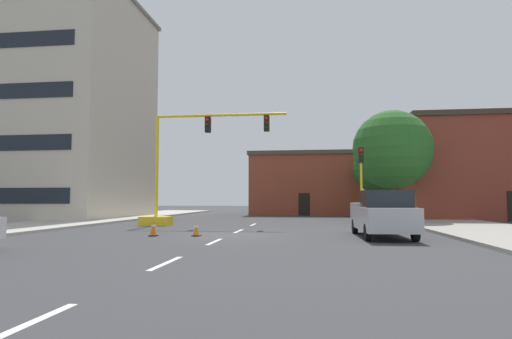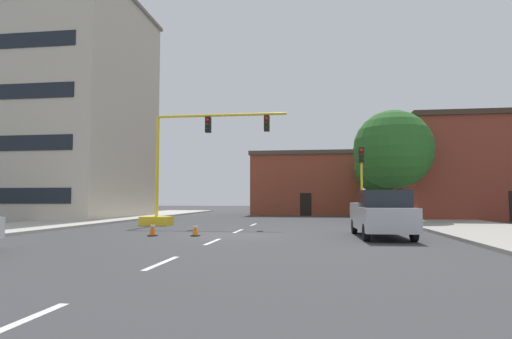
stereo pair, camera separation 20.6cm
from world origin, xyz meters
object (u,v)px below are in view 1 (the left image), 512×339
at_px(traffic_cone_roadside_b, 153,228).
at_px(traffic_cone_roadside_a, 196,229).
at_px(pickup_truck_silver, 382,214).
at_px(traffic_signal_gantry, 174,189).
at_px(tree_right_far, 377,170).
at_px(traffic_light_pole_right, 361,168).
at_px(tree_right_mid, 392,150).

bearing_deg(traffic_cone_roadside_b, traffic_cone_roadside_a, 7.29).
distance_m(pickup_truck_silver, traffic_cone_roadside_b, 9.94).
bearing_deg(traffic_cone_roadside_a, traffic_signal_gantry, 115.43).
xyz_separation_m(pickup_truck_silver, traffic_cone_roadside_b, (-9.90, -0.67, -0.62)).
height_order(pickup_truck_silver, traffic_cone_roadside_b, pickup_truck_silver).
bearing_deg(traffic_cone_roadside_a, tree_right_far, 63.36).
bearing_deg(traffic_light_pole_right, traffic_signal_gantry, -172.71).
xyz_separation_m(tree_right_far, traffic_cone_roadside_a, (-11.04, -22.00, -3.99)).
relative_size(traffic_signal_gantry, traffic_cone_roadside_a, 14.05).
height_order(traffic_signal_gantry, tree_right_far, traffic_signal_gantry).
bearing_deg(traffic_cone_roadside_b, tree_right_far, 59.86).
xyz_separation_m(traffic_signal_gantry, traffic_cone_roadside_a, (3.31, -6.96, -1.92)).
distance_m(tree_right_far, traffic_cone_roadside_a, 24.94).
bearing_deg(tree_right_far, traffic_cone_roadside_b, -120.14).
bearing_deg(traffic_cone_roadside_b, pickup_truck_silver, 3.85).
bearing_deg(traffic_light_pole_right, tree_right_mid, 57.36).
height_order(traffic_signal_gantry, traffic_cone_roadside_b, traffic_signal_gantry).
relative_size(traffic_light_pole_right, pickup_truck_silver, 0.88).
bearing_deg(traffic_cone_roadside_a, pickup_truck_silver, 3.04).
height_order(traffic_light_pole_right, tree_right_mid, tree_right_mid).
relative_size(traffic_signal_gantry, traffic_light_pole_right, 1.86).
xyz_separation_m(traffic_signal_gantry, traffic_light_pole_right, (11.39, 1.46, 1.29)).
bearing_deg(tree_right_far, pickup_truck_silver, -97.94).
distance_m(traffic_light_pole_right, pickup_truck_silver, 8.39).
height_order(traffic_light_pole_right, traffic_cone_roadside_b, traffic_light_pole_right).
distance_m(tree_right_far, tree_right_mid, 9.51).
xyz_separation_m(traffic_light_pole_right, traffic_cone_roadside_b, (-9.96, -8.65, -3.18)).
xyz_separation_m(tree_right_far, tree_right_mid, (-0.32, -9.48, 0.80)).
bearing_deg(tree_right_mid, traffic_cone_roadside_a, -130.55).
bearing_deg(tree_right_far, traffic_cone_roadside_a, -116.64).
distance_m(traffic_signal_gantry, tree_right_mid, 15.36).
bearing_deg(traffic_signal_gantry, traffic_cone_roadside_a, -64.57).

